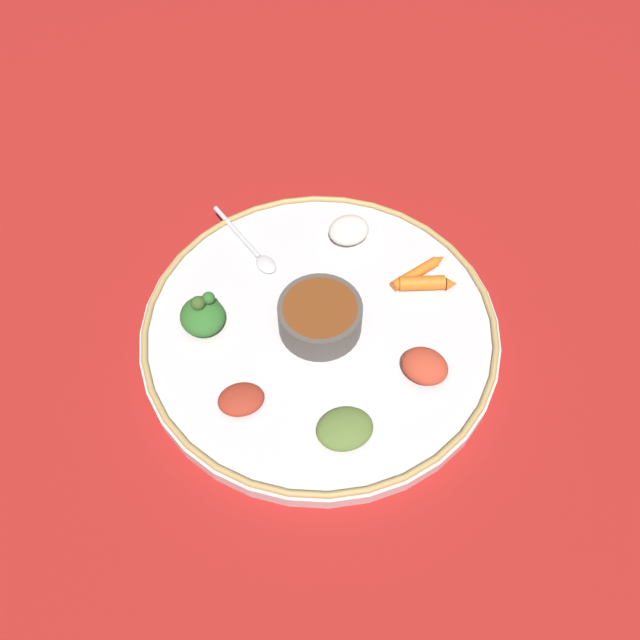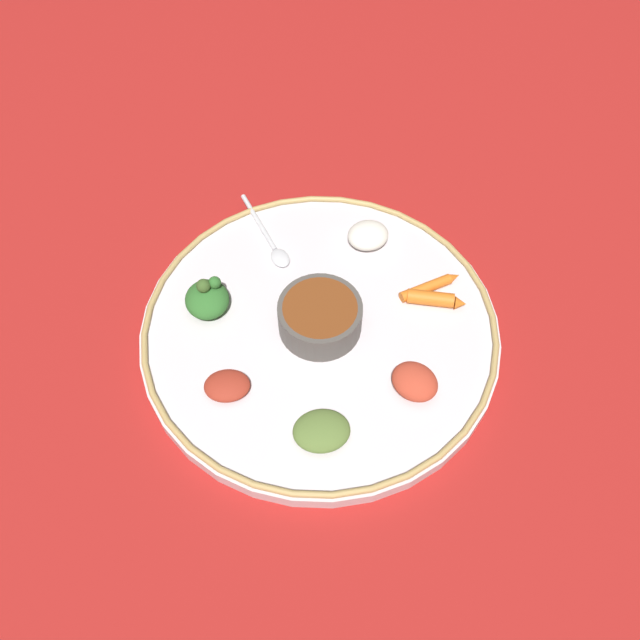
{
  "view_description": "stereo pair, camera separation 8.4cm",
  "coord_description": "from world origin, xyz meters",
  "px_view_note": "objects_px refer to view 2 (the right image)",
  "views": [
    {
      "loc": [
        0.2,
        0.43,
        0.73
      ],
      "look_at": [
        0.0,
        0.0,
        0.04
      ],
      "focal_mm": 37.54,
      "sensor_mm": 36.0,
      "label": 1
    },
    {
      "loc": [
        0.12,
        0.45,
        0.73
      ],
      "look_at": [
        0.0,
        0.0,
        0.04
      ],
      "focal_mm": 37.54,
      "sensor_mm": 36.0,
      "label": 2
    }
  ],
  "objects_px": {
    "spoon": "(271,242)",
    "carrot_near_spoon": "(436,301)",
    "center_bowl": "(320,316)",
    "greens_pile": "(207,298)",
    "carrot_outer": "(430,286)"
  },
  "relations": [
    {
      "from": "spoon",
      "to": "greens_pile",
      "type": "distance_m",
      "value": 0.13
    },
    {
      "from": "spoon",
      "to": "carrot_near_spoon",
      "type": "xyz_separation_m",
      "value": [
        -0.18,
        0.16,
        0.01
      ]
    },
    {
      "from": "center_bowl",
      "to": "spoon",
      "type": "distance_m",
      "value": 0.15
    },
    {
      "from": "center_bowl",
      "to": "greens_pile",
      "type": "height_order",
      "value": "greens_pile"
    },
    {
      "from": "spoon",
      "to": "carrot_outer",
      "type": "distance_m",
      "value": 0.23
    },
    {
      "from": "spoon",
      "to": "carrot_near_spoon",
      "type": "bearing_deg",
      "value": 139.85
    },
    {
      "from": "carrot_outer",
      "to": "carrot_near_spoon",
      "type": "bearing_deg",
      "value": 88.19
    },
    {
      "from": "center_bowl",
      "to": "carrot_outer",
      "type": "xyz_separation_m",
      "value": [
        -0.15,
        -0.02,
        -0.02
      ]
    },
    {
      "from": "greens_pile",
      "to": "carrot_outer",
      "type": "distance_m",
      "value": 0.29
    },
    {
      "from": "greens_pile",
      "to": "carrot_near_spoon",
      "type": "bearing_deg",
      "value": 165.64
    },
    {
      "from": "spoon",
      "to": "greens_pile",
      "type": "bearing_deg",
      "value": 39.54
    },
    {
      "from": "center_bowl",
      "to": "carrot_near_spoon",
      "type": "bearing_deg",
      "value": 177.95
    },
    {
      "from": "spoon",
      "to": "carrot_outer",
      "type": "relative_size",
      "value": 1.66
    },
    {
      "from": "carrot_near_spoon",
      "to": "carrot_outer",
      "type": "xyz_separation_m",
      "value": [
        -0.0,
        -0.03,
        -0.0
      ]
    },
    {
      "from": "spoon",
      "to": "carrot_near_spoon",
      "type": "relative_size",
      "value": 1.94
    }
  ]
}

